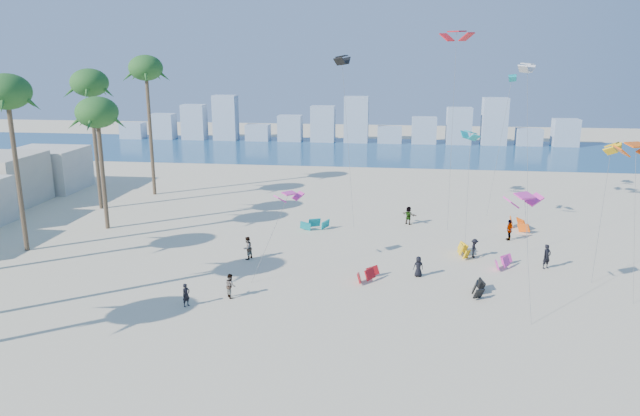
# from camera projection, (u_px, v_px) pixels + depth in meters

# --- Properties ---
(ground) EXTENTS (220.00, 220.00, 0.00)m
(ground) POSITION_uv_depth(u_px,v_px,m) (228.00, 361.00, 32.13)
(ground) COLOR beige
(ground) RESTS_ON ground
(ocean) EXTENTS (220.00, 220.00, 0.00)m
(ocean) POSITION_uv_depth(u_px,v_px,m) (344.00, 150.00, 101.23)
(ocean) COLOR navy
(ocean) RESTS_ON ground
(kitesurfer_near) EXTENTS (0.63, 0.68, 1.56)m
(kitesurfer_near) POSITION_uv_depth(u_px,v_px,m) (186.00, 295.00, 38.90)
(kitesurfer_near) COLOR black
(kitesurfer_near) RESTS_ON ground
(kitesurfer_mid) EXTENTS (0.98, 1.03, 1.67)m
(kitesurfer_mid) POSITION_uv_depth(u_px,v_px,m) (230.00, 286.00, 40.34)
(kitesurfer_mid) COLOR gray
(kitesurfer_mid) RESTS_ON ground
(kitesurfers_far) EXTENTS (24.29, 15.03, 1.93)m
(kitesurfers_far) POSITION_uv_depth(u_px,v_px,m) (418.00, 238.00, 50.57)
(kitesurfers_far) COLOR black
(kitesurfers_far) RESTS_ON ground
(grounded_kites) EXTENTS (22.01, 19.51, 0.97)m
(grounded_kites) POSITION_uv_depth(u_px,v_px,m) (440.00, 247.00, 49.55)
(grounded_kites) COLOR red
(grounded_kites) RESTS_ON ground
(flying_kites) EXTENTS (30.19, 36.10, 18.57)m
(flying_kites) POSITION_uv_depth(u_px,v_px,m) (494.00, 104.00, 48.84)
(flying_kites) COLOR #ED34AB
(flying_kites) RESTS_ON ground
(palm_row) EXTENTS (10.53, 44.80, 15.92)m
(palm_row) POSITION_uv_depth(u_px,v_px,m) (23.00, 106.00, 47.14)
(palm_row) COLOR brown
(palm_row) RESTS_ON ground
(distant_skyline) EXTENTS (85.00, 3.00, 8.40)m
(distant_skyline) POSITION_uv_depth(u_px,v_px,m) (342.00, 125.00, 110.19)
(distant_skyline) COLOR #9EADBF
(distant_skyline) RESTS_ON ground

